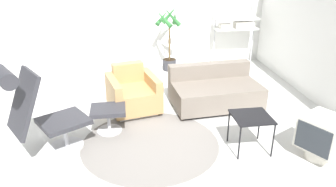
# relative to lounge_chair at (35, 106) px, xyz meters

# --- Properties ---
(ground_plane) EXTENTS (12.00, 12.00, 0.00)m
(ground_plane) POSITION_rel_lounge_chair_xyz_m (1.40, 0.44, -0.69)
(ground_plane) COLOR silver
(wall_back) EXTENTS (12.00, 0.09, 2.80)m
(wall_back) POSITION_rel_lounge_chair_xyz_m (1.40, 3.61, 0.71)
(wall_back) COLOR silver
(wall_back) RESTS_ON ground_plane
(round_rug) EXTENTS (1.86, 1.86, 0.01)m
(round_rug) POSITION_rel_lounge_chair_xyz_m (1.37, 0.08, -0.69)
(round_rug) COLOR slate
(round_rug) RESTS_ON ground_plane
(lounge_chair) EXTENTS (1.09, 0.94, 1.22)m
(lounge_chair) POSITION_rel_lounge_chair_xyz_m (0.00, 0.00, 0.00)
(lounge_chair) COLOR #BCBCC1
(lounge_chair) RESTS_ON ground_plane
(ottoman) EXTENTS (0.49, 0.42, 0.37)m
(ottoman) POSITION_rel_lounge_chair_xyz_m (0.82, 0.50, -0.41)
(ottoman) COLOR #BCBCC1
(ottoman) RESTS_ON ground_plane
(armchair_red) EXTENTS (0.90, 0.95, 0.72)m
(armchair_red) POSITION_rel_lounge_chair_xyz_m (1.19, 1.17, -0.42)
(armchair_red) COLOR silver
(armchair_red) RESTS_ON ground_plane
(couch_low) EXTENTS (1.50, 1.01, 0.65)m
(couch_low) POSITION_rel_lounge_chair_xyz_m (2.55, 1.15, -0.45)
(couch_low) COLOR black
(couch_low) RESTS_ON ground_plane
(side_table) EXTENTS (0.47, 0.47, 0.48)m
(side_table) POSITION_rel_lounge_chair_xyz_m (2.64, -0.22, -0.26)
(side_table) COLOR black
(side_table) RESTS_ON ground_plane
(crt_television) EXTENTS (0.66, 0.66, 0.56)m
(crt_television) POSITION_rel_lounge_chair_xyz_m (3.44, -0.55, -0.38)
(crt_television) COLOR beige
(crt_television) RESTS_ON ground_plane
(potted_plant) EXTENTS (0.56, 0.64, 1.40)m
(potted_plant) POSITION_rel_lounge_chair_xyz_m (2.05, 3.06, -0.05)
(potted_plant) COLOR #333338
(potted_plant) RESTS_ON ground_plane
(shelf_unit) EXTENTS (0.97, 0.28, 2.08)m
(shelf_unit) POSITION_rel_lounge_chair_xyz_m (3.65, 3.27, 0.26)
(shelf_unit) COLOR #BCBCC1
(shelf_unit) RESTS_ON ground_plane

